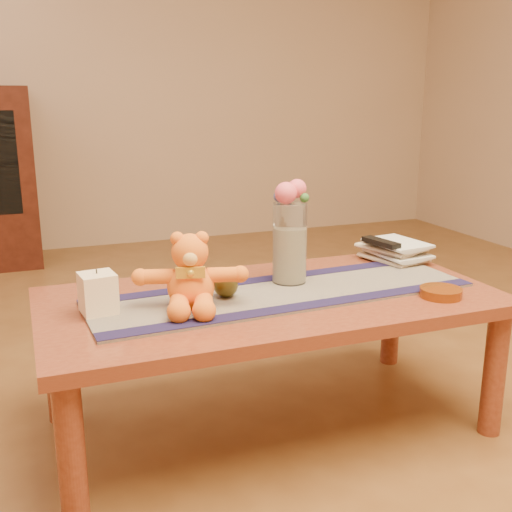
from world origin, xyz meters
name	(u,v)px	position (x,y,z in m)	size (l,w,h in m)	color
floor	(270,425)	(0.00, 0.00, 0.00)	(5.50, 5.50, 0.00)	brown
wall_back	(117,48)	(0.00, 2.75, 1.35)	(5.50, 5.50, 0.00)	tan
coffee_table_top	(271,301)	(0.00, 0.00, 0.43)	(1.40, 0.70, 0.04)	maroon
table_leg_fl	(71,457)	(-0.64, -0.29, 0.21)	(0.07, 0.07, 0.41)	maroon
table_leg_fr	(494,373)	(0.64, -0.29, 0.21)	(0.07, 0.07, 0.41)	maroon
table_leg_bl	(55,363)	(-0.64, 0.29, 0.21)	(0.07, 0.07, 0.41)	maroon
table_leg_br	(391,314)	(0.64, 0.29, 0.21)	(0.07, 0.07, 0.41)	maroon
persian_runner	(283,293)	(0.04, -0.01, 0.45)	(1.20, 0.35, 0.01)	#1E1742
runner_border_near	(305,306)	(0.05, -0.15, 0.46)	(1.20, 0.06, 0.00)	#181238
runner_border_far	(264,279)	(0.03, 0.14, 0.46)	(1.20, 0.06, 0.00)	#181238
teddy_bear	(190,271)	(-0.26, -0.03, 0.56)	(0.31, 0.25, 0.21)	orange
pillar_candle	(98,293)	(-0.52, 0.01, 0.51)	(0.09, 0.09, 0.11)	#FFE1BB
candle_wick	(97,271)	(-0.52, 0.01, 0.58)	(0.00, 0.00, 0.01)	black
glass_vase	(290,243)	(0.10, 0.09, 0.59)	(0.11, 0.11, 0.26)	silver
potpourri_fill	(290,255)	(0.10, 0.09, 0.55)	(0.09, 0.09, 0.18)	beige
rose_left	(286,193)	(0.08, 0.08, 0.75)	(0.07, 0.07, 0.07)	#F1556B
rose_right	(297,188)	(0.12, 0.09, 0.76)	(0.06, 0.06, 0.06)	#F1556B
blue_flower_back	(289,193)	(0.11, 0.12, 0.75)	(0.04, 0.04, 0.04)	#4B58A3
blue_flower_side	(279,197)	(0.07, 0.11, 0.74)	(0.04, 0.04, 0.04)	#4B58A3
leaf_sprig	(304,198)	(0.14, 0.07, 0.74)	(0.03, 0.03, 0.03)	#33662D
bronze_ball	(226,285)	(-0.14, 0.01, 0.50)	(0.08, 0.08, 0.08)	#453C17
book_bottom	(378,262)	(0.50, 0.19, 0.46)	(0.17, 0.22, 0.02)	beige
book_lower	(380,257)	(0.51, 0.19, 0.48)	(0.16, 0.22, 0.02)	beige
book_upper	(377,252)	(0.49, 0.19, 0.50)	(0.17, 0.22, 0.02)	beige
book_top	(380,246)	(0.51, 0.19, 0.52)	(0.16, 0.22, 0.02)	beige
tv_remote	(381,242)	(0.50, 0.18, 0.54)	(0.04, 0.16, 0.02)	black
amber_dish	(441,293)	(0.48, -0.20, 0.46)	(0.13, 0.13, 0.03)	#BF5914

